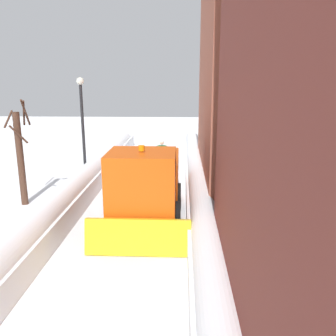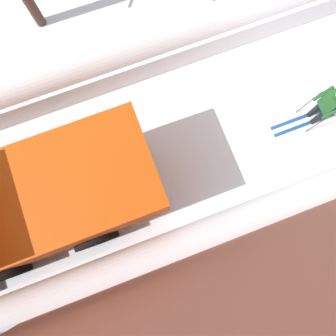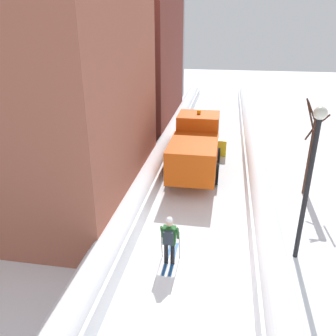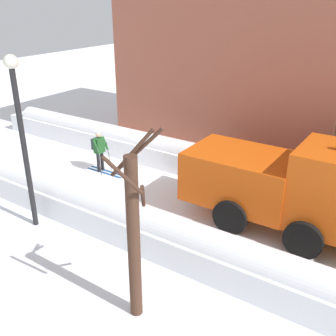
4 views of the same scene
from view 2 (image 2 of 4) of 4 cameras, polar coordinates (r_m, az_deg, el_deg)
plow_truck at (r=7.60m, az=-24.95°, el=-6.53°), size 3.20×5.98×3.12m
skier at (r=8.89m, az=26.90°, el=10.19°), size 0.62×1.80×1.81m
traffic_light_pole at (r=5.76m, az=24.73°, el=-13.49°), size 0.28×0.42×4.43m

